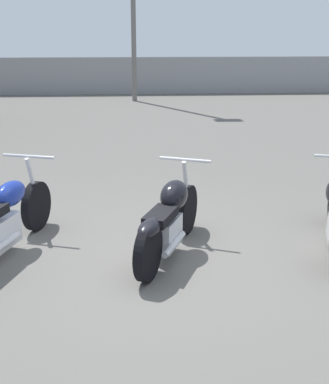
{
  "coord_description": "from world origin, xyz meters",
  "views": [
    {
      "loc": [
        -0.37,
        -5.42,
        2.47
      ],
      "look_at": [
        0.0,
        0.37,
        0.65
      ],
      "focal_mm": 50.0,
      "sensor_mm": 36.0,
      "label": 1
    }
  ],
  "objects": [
    {
      "name": "fence_back",
      "position": [
        0.0,
        14.65,
        0.67
      ],
      "size": [
        40.0,
        0.04,
        1.34
      ],
      "color": "gray",
      "rests_on": "ground_plane"
    },
    {
      "name": "motorcycle_slot_0",
      "position": [
        -1.81,
        0.19,
        0.41
      ],
      "size": [
        0.9,
        2.09,
        0.99
      ],
      "rotation": [
        0.0,
        0.0,
        -0.31
      ],
      "color": "black",
      "rests_on": "ground_plane"
    },
    {
      "name": "motorcycle_slot_1",
      "position": [
        0.03,
        0.09,
        0.42
      ],
      "size": [
        0.94,
        1.86,
        0.97
      ],
      "rotation": [
        0.0,
        0.0,
        -0.39
      ],
      "color": "black",
      "rests_on": "ground_plane"
    },
    {
      "name": "ground_plane",
      "position": [
        0.0,
        0.0,
        0.0
      ],
      "size": [
        60.0,
        60.0,
        0.0
      ],
      "primitive_type": "plane",
      "color": "#5B5954"
    }
  ]
}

